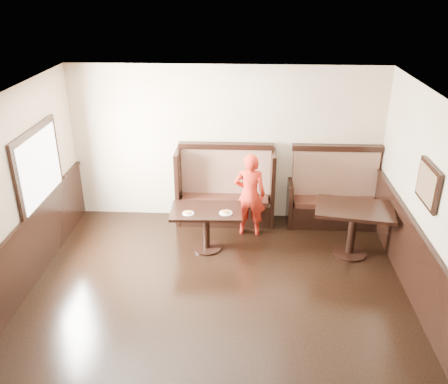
# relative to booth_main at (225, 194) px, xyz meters

# --- Properties ---
(ground) EXTENTS (7.00, 7.00, 0.00)m
(ground) POSITION_rel_booth_main_xyz_m (0.00, -3.30, -0.53)
(ground) COLOR black
(ground) RESTS_ON ground
(room_shell) EXTENTS (7.00, 7.00, 7.00)m
(room_shell) POSITION_rel_booth_main_xyz_m (-0.30, -3.01, 0.14)
(room_shell) COLOR beige
(room_shell) RESTS_ON ground
(booth_main) EXTENTS (1.75, 0.72, 1.45)m
(booth_main) POSITION_rel_booth_main_xyz_m (0.00, 0.00, 0.00)
(booth_main) COLOR black
(booth_main) RESTS_ON ground
(booth_neighbor) EXTENTS (1.65, 0.72, 1.45)m
(booth_neighbor) POSITION_rel_booth_main_xyz_m (1.95, -0.00, -0.05)
(booth_neighbor) COLOR black
(booth_neighbor) RESTS_ON ground
(table_main) EXTENTS (1.15, 0.75, 0.72)m
(table_main) POSITION_rel_booth_main_xyz_m (-0.26, -1.03, 0.02)
(table_main) COLOR black
(table_main) RESTS_ON ground
(table_neighbor) EXTENTS (1.31, 0.97, 0.83)m
(table_neighbor) POSITION_rel_booth_main_xyz_m (2.08, -1.06, 0.10)
(table_neighbor) COLOR black
(table_neighbor) RESTS_ON ground
(child) EXTENTS (0.55, 0.38, 1.49)m
(child) POSITION_rel_booth_main_xyz_m (0.44, -0.48, 0.22)
(child) COLOR red
(child) RESTS_ON ground
(pizza_plate_left) EXTENTS (0.18, 0.18, 0.03)m
(pizza_plate_left) POSITION_rel_booth_main_xyz_m (-0.53, -1.18, 0.20)
(pizza_plate_left) COLOR white
(pizza_plate_left) RESTS_ON table_main
(pizza_plate_right) EXTENTS (0.21, 0.21, 0.04)m
(pizza_plate_right) POSITION_rel_booth_main_xyz_m (0.06, -1.13, 0.21)
(pizza_plate_right) COLOR white
(pizza_plate_right) RESTS_ON table_main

